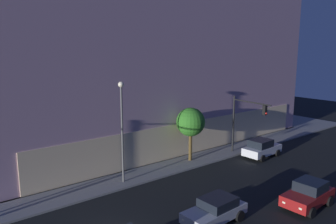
# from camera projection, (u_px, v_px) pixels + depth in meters

# --- Properties ---
(modern_building) EXTENTS (36.75, 29.42, 18.71)m
(modern_building) POSITION_uv_depth(u_px,v_px,m) (117.00, 58.00, 42.89)
(modern_building) COLOR #4C4C51
(modern_building) RESTS_ON ground
(traffic_light_far_corner) EXTENTS (0.48, 4.56, 5.70)m
(traffic_light_far_corner) POSITION_uv_depth(u_px,v_px,m) (245.00, 116.00, 32.17)
(traffic_light_far_corner) COLOR black
(traffic_light_far_corner) RESTS_ON sidewalk_corner
(street_lamp_sidewalk) EXTENTS (0.44, 0.44, 7.91)m
(street_lamp_sidewalk) POSITION_uv_depth(u_px,v_px,m) (122.00, 120.00, 25.34)
(street_lamp_sidewalk) COLOR #545454
(street_lamp_sidewalk) RESTS_ON sidewalk_corner
(sidewalk_tree) EXTENTS (2.66, 2.66, 5.00)m
(sidewalk_tree) POSITION_uv_depth(u_px,v_px,m) (191.00, 122.00, 30.61)
(sidewalk_tree) COLOR brown
(sidewalk_tree) RESTS_ON sidewalk_corner
(car_silver) EXTENTS (4.22, 2.24, 1.54)m
(car_silver) POSITION_uv_depth(u_px,v_px,m) (215.00, 210.00, 20.27)
(car_silver) COLOR #B7BABF
(car_silver) RESTS_ON ground
(car_red) EXTENTS (4.09, 2.24, 1.76)m
(car_red) POSITION_uv_depth(u_px,v_px,m) (308.00, 194.00, 22.28)
(car_red) COLOR maroon
(car_red) RESTS_ON ground
(car_white) EXTENTS (4.27, 2.25, 1.77)m
(car_white) POSITION_uv_depth(u_px,v_px,m) (262.00, 148.00, 32.57)
(car_white) COLOR silver
(car_white) RESTS_ON ground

